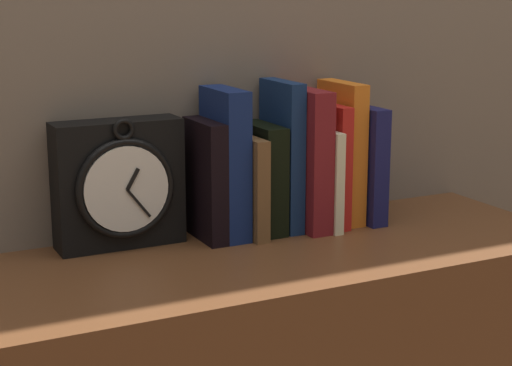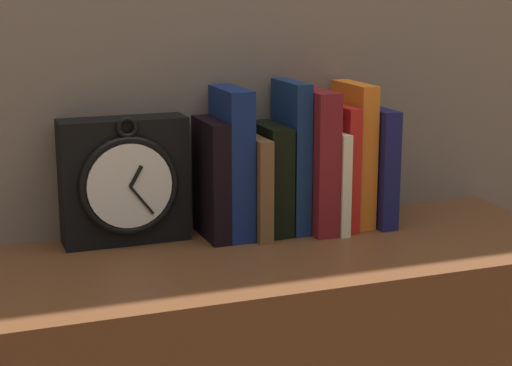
{
  "view_description": "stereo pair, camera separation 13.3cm",
  "coord_description": "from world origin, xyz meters",
  "views": [
    {
      "loc": [
        -0.58,
        -1.16,
        1.22
      ],
      "look_at": [
        0.0,
        0.0,
        0.91
      ],
      "focal_mm": 60.0,
      "sensor_mm": 36.0,
      "label": 1
    },
    {
      "loc": [
        -0.46,
        -1.21,
        1.22
      ],
      "look_at": [
        0.0,
        0.0,
        0.91
      ],
      "focal_mm": 60.0,
      "sensor_mm": 36.0,
      "label": 2
    }
  ],
  "objects": [
    {
      "name": "clock",
      "position": [
        -0.18,
        0.14,
        0.9
      ],
      "size": [
        0.21,
        0.08,
        0.22
      ],
      "color": "black",
      "rests_on": "bookshelf"
    },
    {
      "name": "book_slot0_black",
      "position": [
        -0.04,
        0.11,
        0.89
      ],
      "size": [
        0.03,
        0.12,
        0.2
      ],
      "color": "black",
      "rests_on": "bookshelf"
    },
    {
      "name": "book_slot1_navy",
      "position": [
        -0.0,
        0.11,
        0.92
      ],
      "size": [
        0.04,
        0.12,
        0.25
      ],
      "color": "navy",
      "rests_on": "bookshelf"
    },
    {
      "name": "book_slot2_brown",
      "position": [
        0.03,
        0.11,
        0.88
      ],
      "size": [
        0.02,
        0.14,
        0.17
      ],
      "color": "brown",
      "rests_on": "bookshelf"
    },
    {
      "name": "book_slot3_black",
      "position": [
        0.07,
        0.12,
        0.89
      ],
      "size": [
        0.04,
        0.12,
        0.19
      ],
      "color": "black",
      "rests_on": "bookshelf"
    },
    {
      "name": "book_slot4_navy",
      "position": [
        0.11,
        0.12,
        0.92
      ],
      "size": [
        0.03,
        0.12,
        0.26
      ],
      "color": "navy",
      "rests_on": "bookshelf"
    },
    {
      "name": "book_slot5_maroon",
      "position": [
        0.14,
        0.1,
        0.92
      ],
      "size": [
        0.04,
        0.14,
        0.24
      ],
      "color": "maroon",
      "rests_on": "bookshelf"
    },
    {
      "name": "book_slot6_cream",
      "position": [
        0.17,
        0.1,
        0.88
      ],
      "size": [
        0.02,
        0.15,
        0.17
      ],
      "color": "beige",
      "rests_on": "bookshelf"
    },
    {
      "name": "book_slot7_red",
      "position": [
        0.19,
        0.11,
        0.9
      ],
      "size": [
        0.02,
        0.13,
        0.21
      ],
      "color": "red",
      "rests_on": "bookshelf"
    },
    {
      "name": "book_slot8_orange",
      "position": [
        0.23,
        0.11,
        0.92
      ],
      "size": [
        0.03,
        0.12,
        0.25
      ],
      "color": "orange",
      "rests_on": "bookshelf"
    },
    {
      "name": "book_slot9_navy",
      "position": [
        0.26,
        0.1,
        0.9
      ],
      "size": [
        0.03,
        0.14,
        0.21
      ],
      "color": "#18194E",
      "rests_on": "bookshelf"
    }
  ]
}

